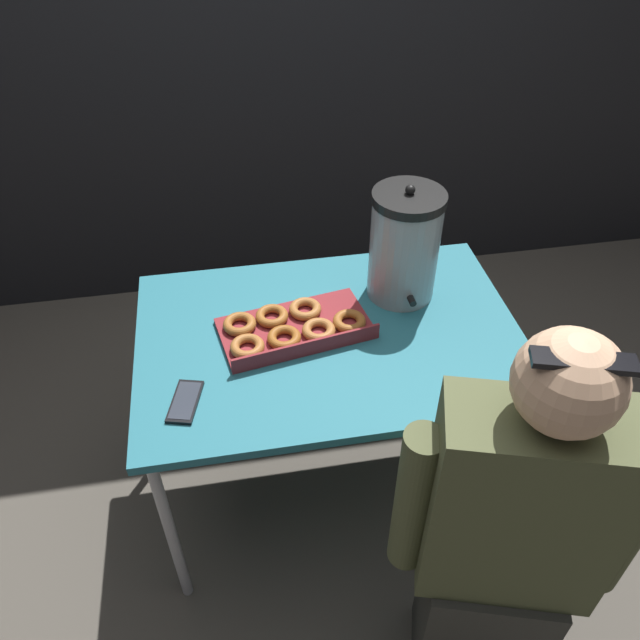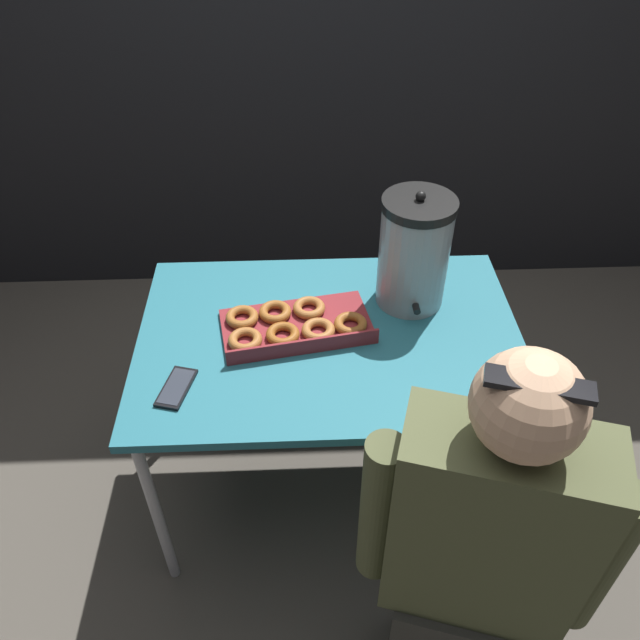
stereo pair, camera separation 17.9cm
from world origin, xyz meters
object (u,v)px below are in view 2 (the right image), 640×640
(donut_box, at_px, (293,325))
(coffee_urn, at_px, (414,252))
(cell_phone, at_px, (176,388))
(person_seated, at_px, (475,568))

(donut_box, distance_m, coffee_urn, 0.42)
(cell_phone, distance_m, person_seated, 0.87)
(donut_box, distance_m, cell_phone, 0.39)
(coffee_urn, bearing_deg, donut_box, -159.70)
(cell_phone, bearing_deg, donut_box, 50.20)
(coffee_urn, height_order, cell_phone, coffee_urn)
(cell_phone, xyz_separation_m, person_seated, (0.72, -0.47, -0.12))
(donut_box, bearing_deg, person_seated, -69.76)
(coffee_urn, distance_m, cell_phone, 0.79)
(coffee_urn, bearing_deg, cell_phone, -152.26)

